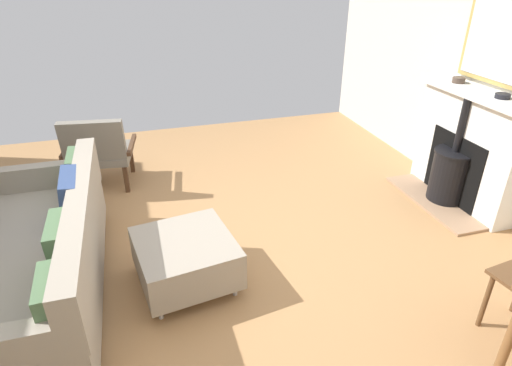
% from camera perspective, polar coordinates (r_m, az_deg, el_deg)
% --- Properties ---
extents(ground_plane, '(5.93, 6.11, 0.01)m').
position_cam_1_polar(ground_plane, '(3.53, -9.70, -10.02)').
color(ground_plane, '#A87A4C').
extents(fireplace, '(0.58, 1.28, 1.10)m').
position_cam_1_polar(fireplace, '(4.52, 26.15, 3.42)').
color(fireplace, '#9E7A5B').
rests_on(fireplace, ground).
extents(mirror_over_mantel, '(0.04, 0.90, 0.91)m').
position_cam_1_polar(mirror_over_mantel, '(4.34, 30.70, 17.17)').
color(mirror_over_mantel, tan).
extents(mantel_bowl_near, '(0.12, 0.12, 0.05)m').
position_cam_1_polar(mantel_bowl_near, '(4.59, 25.57, 12.41)').
color(mantel_bowl_near, '#47382D').
rests_on(mantel_bowl_near, fireplace).
extents(mantel_bowl_far, '(0.13, 0.13, 0.04)m').
position_cam_1_polar(mantel_bowl_far, '(4.22, 30.22, 10.10)').
color(mantel_bowl_far, black).
rests_on(mantel_bowl_far, fireplace).
extents(sofa, '(0.83, 2.03, 0.80)m').
position_cam_1_polar(sofa, '(3.27, -26.37, -8.77)').
color(sofa, '#B2B2B7').
rests_on(sofa, ground).
extents(ottoman, '(0.76, 0.78, 0.38)m').
position_cam_1_polar(ottoman, '(3.16, -9.42, -9.80)').
color(ottoman, '#B2B2B7').
rests_on(ottoman, ground).
extents(armchair_accent, '(0.75, 0.67, 0.80)m').
position_cam_1_polar(armchair_accent, '(4.61, -20.41, 4.20)').
color(armchair_accent, '#4C3321').
rests_on(armchair_accent, ground).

